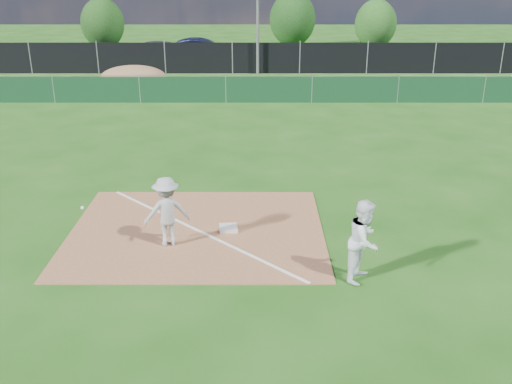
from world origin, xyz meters
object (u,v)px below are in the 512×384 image
(first_base, at_px, (228,228))
(play_at_first, at_px, (167,212))
(car_mid, at_px, (202,51))
(tree_mid, at_px, (293,19))
(tree_left, at_px, (103,23))
(tree_right, at_px, (376,24))
(car_right, at_px, (318,54))
(car_left, at_px, (163,52))
(light_pole, at_px, (258,3))
(runner, at_px, (364,240))

(first_base, xyz_separation_m, play_at_first, (-1.32, -0.75, 0.76))
(car_mid, xyz_separation_m, tree_mid, (6.36, 8.14, 1.36))
(tree_left, bearing_deg, tree_right, 0.78)
(car_right, relative_size, tree_left, 1.20)
(tree_left, bearing_deg, car_left, -50.28)
(first_base, distance_m, tree_left, 34.29)
(light_pole, relative_size, play_at_first, 3.29)
(first_base, bearing_deg, car_right, 79.52)
(light_pole, distance_m, tree_mid, 12.52)
(car_mid, bearing_deg, tree_right, -61.20)
(car_right, height_order, tree_mid, tree_mid)
(play_at_first, distance_m, car_right, 26.92)
(runner, bearing_deg, tree_right, 17.17)
(car_mid, height_order, car_right, car_mid)
(light_pole, distance_m, runner, 24.23)
(light_pole, height_order, car_right, light_pole)
(car_mid, distance_m, tree_right, 14.54)
(runner, xyz_separation_m, tree_left, (-13.77, 34.68, 1.13))
(play_at_first, bearing_deg, light_pole, 84.72)
(car_mid, bearing_deg, tree_left, 49.40)
(car_left, relative_size, tree_left, 1.16)
(tree_mid, bearing_deg, light_pole, -102.78)
(first_base, height_order, play_at_first, play_at_first)
(car_left, bearing_deg, runner, -150.24)
(first_base, xyz_separation_m, runner, (2.80, -2.26, 0.79))
(light_pole, height_order, play_at_first, light_pole)
(play_at_first, bearing_deg, tree_mid, 82.06)
(runner, distance_m, car_mid, 28.44)
(first_base, height_order, tree_left, tree_left)
(runner, xyz_separation_m, car_mid, (-5.67, 27.86, -0.03))
(runner, distance_m, car_left, 29.21)
(tree_left, height_order, tree_mid, tree_mid)
(light_pole, relative_size, runner, 4.71)
(tree_mid, bearing_deg, tree_left, -174.77)
(tree_left, bearing_deg, tree_mid, 5.23)
(light_pole, height_order, runner, light_pole)
(play_at_first, distance_m, tree_mid, 34.87)
(light_pole, xyz_separation_m, car_left, (-6.20, 4.09, -3.23))
(car_left, bearing_deg, tree_left, 53.08)
(light_pole, bearing_deg, tree_right, 50.74)
(tree_left, height_order, tree_right, tree_left)
(play_at_first, height_order, runner, runner)
(runner, relative_size, tree_right, 0.46)
(play_at_first, bearing_deg, tree_left, 106.22)
(light_pole, distance_m, play_at_first, 22.75)
(play_at_first, bearing_deg, runner, -20.03)
(light_pole, distance_m, car_right, 6.42)
(light_pole, relative_size, car_right, 1.74)
(first_base, xyz_separation_m, tree_left, (-10.97, 32.43, 1.91))
(tree_left, bearing_deg, light_pole, -42.51)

